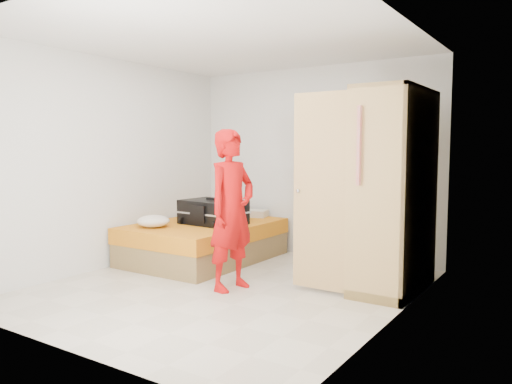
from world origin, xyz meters
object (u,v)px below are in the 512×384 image
Objects in this scene: round_cushion at (153,221)px; bed at (204,241)px; person at (232,210)px; suitcase at (213,212)px; wardrobe at (388,196)px.

bed is at bearing 64.50° from round_cushion.
bed is 1.20× the size of person.
person is 2.00× the size of suitcase.
round_cushion is at bearing 86.38° from person.
round_cushion is (-0.30, -0.63, 0.33)m from bed.
wardrobe is at bearing -0.98° from bed.
suitcase reaches higher than bed.
bed is 0.96× the size of wardrobe.
bed is 2.39× the size of suitcase.
wardrobe reaches higher than person.
person is at bearing -148.08° from wardrobe.
suitcase reaches higher than round_cushion.
bed is 2.61m from wardrobe.
wardrobe is (2.50, -0.04, 0.75)m from bed.
person reaches higher than round_cushion.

